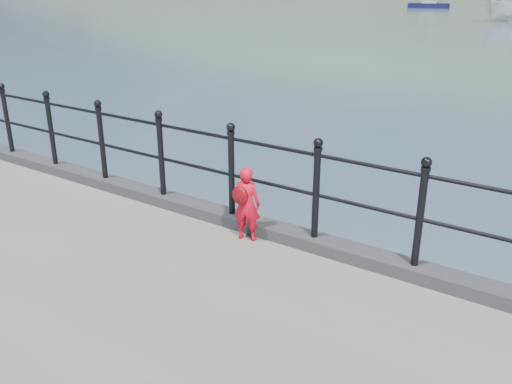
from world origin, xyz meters
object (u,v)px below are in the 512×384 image
Objects in this scene: railing at (272,173)px; sailboat_left at (428,6)px; child at (246,203)px; launch_white at (502,10)px.

sailboat_left reaches higher than railing.
railing is 81.33m from sailboat_left.
sailboat_left is (-22.79, 78.05, -1.49)m from railing.
railing is at bearing -142.67° from child.
sailboat_left is at bearing 134.65° from launch_white.
launch_white is 27.17m from sailboat_left.
child is at bearing -126.69° from railing.
sailboat_left reaches higher than child.
sailboat_left reaches higher than launch_white.
child is 81.52m from sailboat_left.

